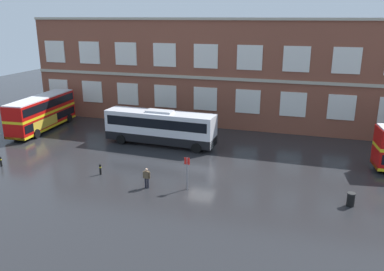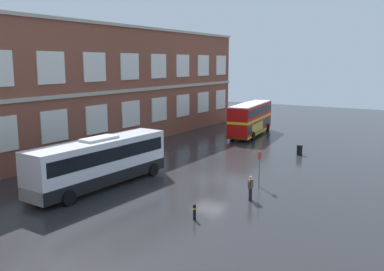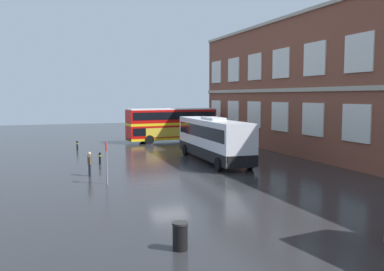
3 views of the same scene
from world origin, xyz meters
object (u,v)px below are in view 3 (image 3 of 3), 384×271
(station_litter_bin, at_px, (180,236))
(safety_bollard_east, at_px, (77,145))
(waiting_passenger, at_px, (90,163))
(touring_coach, at_px, (213,139))
(safety_bollard_west, at_px, (100,158))
(bus_stand_flag, at_px, (107,159))
(double_decker_near, at_px, (172,124))

(station_litter_bin, distance_m, safety_bollard_east, 30.31)
(waiting_passenger, bearing_deg, station_litter_bin, 5.71)
(touring_coach, relative_size, safety_bollard_west, 12.73)
(bus_stand_flag, distance_m, safety_bollard_east, 18.01)
(waiting_passenger, xyz_separation_m, safety_bollard_east, (-14.78, 0.32, -0.44))
(double_decker_near, xyz_separation_m, touring_coach, (15.83, -1.18, -0.24))
(double_decker_near, bearing_deg, bus_stand_flag, -26.83)
(double_decker_near, relative_size, safety_bollard_east, 11.75)
(double_decker_near, relative_size, station_litter_bin, 10.84)
(touring_coach, height_order, waiting_passenger, touring_coach)
(double_decker_near, relative_size, waiting_passenger, 6.57)
(bus_stand_flag, xyz_separation_m, safety_bollard_west, (-8.21, 0.64, -1.14))
(double_decker_near, distance_m, safety_bollard_east, 12.43)
(double_decker_near, height_order, safety_bollard_west, double_decker_near)
(waiting_passenger, relative_size, safety_bollard_west, 1.79)
(safety_bollard_west, relative_size, safety_bollard_east, 1.00)
(double_decker_near, height_order, station_litter_bin, double_decker_near)
(touring_coach, distance_m, bus_stand_flag, 11.84)
(safety_bollard_west, bearing_deg, bus_stand_flag, -4.44)
(bus_stand_flag, bearing_deg, touring_coach, 122.19)
(station_litter_bin, bearing_deg, touring_coach, 153.73)
(safety_bollard_west, distance_m, safety_bollard_east, 9.81)
(double_decker_near, xyz_separation_m, waiting_passenger, (18.95, -11.92, -1.22))
(safety_bollard_west, xyz_separation_m, safety_bollard_east, (-9.76, -1.04, 0.00))
(double_decker_near, distance_m, station_litter_bin, 36.02)
(touring_coach, relative_size, waiting_passenger, 7.11)
(touring_coach, bearing_deg, waiting_passenger, -73.84)
(double_decker_near, xyz_separation_m, safety_bollard_west, (13.93, -10.56, -1.66))
(waiting_passenger, xyz_separation_m, station_litter_bin, (15.51, 1.55, -0.41))
(waiting_passenger, height_order, bus_stand_flag, bus_stand_flag)
(waiting_passenger, relative_size, safety_bollard_east, 1.79)
(bus_stand_flag, relative_size, safety_bollard_west, 2.84)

